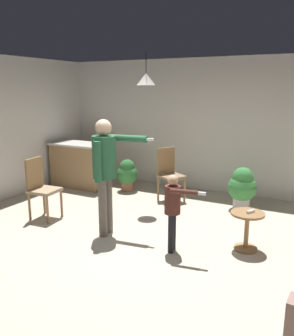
{
  "coord_description": "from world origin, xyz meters",
  "views": [
    {
      "loc": [
        2.29,
        -3.77,
        2.11
      ],
      "look_at": [
        0.04,
        0.54,
        1.0
      ],
      "focal_mm": 37.67,
      "sensor_mm": 36.0,
      "label": 1
    }
  ],
  "objects_px": {
    "kitchen_counter": "(80,165)",
    "potted_plant_corner": "(127,174)",
    "person_child": "(173,205)",
    "dining_chair_by_counter": "(169,172)",
    "side_table_by_couch": "(247,226)",
    "potted_plant_by_wall": "(242,187)",
    "person_adult": "(105,165)",
    "dining_chair_near_wall": "(41,186)",
    "spare_remote_on_table": "(251,211)"
  },
  "relations": [
    {
      "from": "kitchen_counter",
      "to": "potted_plant_corner",
      "type": "height_order",
      "value": "kitchen_counter"
    },
    {
      "from": "potted_plant_corner",
      "to": "spare_remote_on_table",
      "type": "height_order",
      "value": "potted_plant_corner"
    },
    {
      "from": "spare_remote_on_table",
      "to": "side_table_by_couch",
      "type": "bearing_deg",
      "value": -168.81
    },
    {
      "from": "potted_plant_corner",
      "to": "dining_chair_by_counter",
      "type": "bearing_deg",
      "value": -8.8
    },
    {
      "from": "person_child",
      "to": "dining_chair_by_counter",
      "type": "bearing_deg",
      "value": -163.21
    },
    {
      "from": "kitchen_counter",
      "to": "potted_plant_by_wall",
      "type": "distance_m",
      "value": 3.48
    },
    {
      "from": "kitchen_counter",
      "to": "person_adult",
      "type": "distance_m",
      "value": 2.8
    },
    {
      "from": "potted_plant_by_wall",
      "to": "spare_remote_on_table",
      "type": "xyz_separation_m",
      "value": [
        0.46,
        -1.57,
        0.12
      ]
    },
    {
      "from": "person_child",
      "to": "potted_plant_by_wall",
      "type": "xyz_separation_m",
      "value": [
        0.43,
        2.07,
        -0.22
      ]
    },
    {
      "from": "kitchen_counter",
      "to": "person_adult",
      "type": "bearing_deg",
      "value": -44.25
    },
    {
      "from": "dining_chair_by_counter",
      "to": "potted_plant_corner",
      "type": "distance_m",
      "value": 1.05
    },
    {
      "from": "side_table_by_couch",
      "to": "spare_remote_on_table",
      "type": "distance_m",
      "value": 0.21
    },
    {
      "from": "person_adult",
      "to": "person_child",
      "type": "xyz_separation_m",
      "value": [
        1.08,
        -0.07,
        -0.4
      ]
    },
    {
      "from": "kitchen_counter",
      "to": "person_adult",
      "type": "relative_size",
      "value": 0.75
    },
    {
      "from": "kitchen_counter",
      "to": "side_table_by_couch",
      "type": "bearing_deg",
      "value": -20.99
    },
    {
      "from": "kitchen_counter",
      "to": "potted_plant_corner",
      "type": "xyz_separation_m",
      "value": [
        1.09,
        0.16,
        -0.11
      ]
    },
    {
      "from": "person_adult",
      "to": "person_child",
      "type": "height_order",
      "value": "person_adult"
    },
    {
      "from": "side_table_by_couch",
      "to": "person_adult",
      "type": "height_order",
      "value": "person_adult"
    },
    {
      "from": "person_adult",
      "to": "spare_remote_on_table",
      "type": "xyz_separation_m",
      "value": [
        1.97,
        0.43,
        -0.51
      ]
    },
    {
      "from": "dining_chair_near_wall",
      "to": "potted_plant_corner",
      "type": "xyz_separation_m",
      "value": [
        0.44,
        2.01,
        -0.18
      ]
    },
    {
      "from": "person_adult",
      "to": "potted_plant_by_wall",
      "type": "height_order",
      "value": "person_adult"
    },
    {
      "from": "kitchen_counter",
      "to": "dining_chair_by_counter",
      "type": "relative_size",
      "value": 1.26
    },
    {
      "from": "side_table_by_couch",
      "to": "dining_chair_by_counter",
      "type": "xyz_separation_m",
      "value": [
        -1.79,
        1.5,
        0.22
      ]
    },
    {
      "from": "person_adult",
      "to": "potted_plant_corner",
      "type": "bearing_deg",
      "value": -164.66
    },
    {
      "from": "person_adult",
      "to": "kitchen_counter",
      "type": "bearing_deg",
      "value": -141.83
    },
    {
      "from": "spare_remote_on_table",
      "to": "potted_plant_corner",
      "type": "bearing_deg",
      "value": 149.89
    },
    {
      "from": "kitchen_counter",
      "to": "dining_chair_by_counter",
      "type": "xyz_separation_m",
      "value": [
        2.11,
        0.0,
        0.07
      ]
    },
    {
      "from": "person_child",
      "to": "potted_plant_corner",
      "type": "distance_m",
      "value": 2.92
    },
    {
      "from": "kitchen_counter",
      "to": "potted_plant_by_wall",
      "type": "height_order",
      "value": "kitchen_counter"
    },
    {
      "from": "potted_plant_by_wall",
      "to": "kitchen_counter",
      "type": "bearing_deg",
      "value": -178.64
    },
    {
      "from": "dining_chair_by_counter",
      "to": "spare_remote_on_table",
      "type": "bearing_deg",
      "value": 82.14
    },
    {
      "from": "kitchen_counter",
      "to": "side_table_by_couch",
      "type": "xyz_separation_m",
      "value": [
        3.89,
        -1.49,
        -0.15
      ]
    },
    {
      "from": "dining_chair_near_wall",
      "to": "person_child",
      "type": "bearing_deg",
      "value": 82.69
    },
    {
      "from": "person_adult",
      "to": "dining_chair_near_wall",
      "type": "height_order",
      "value": "person_adult"
    },
    {
      "from": "person_child",
      "to": "dining_chair_near_wall",
      "type": "relative_size",
      "value": 1.04
    },
    {
      "from": "side_table_by_couch",
      "to": "person_child",
      "type": "relative_size",
      "value": 0.5
    },
    {
      "from": "kitchen_counter",
      "to": "person_child",
      "type": "bearing_deg",
      "value": -33.09
    },
    {
      "from": "kitchen_counter",
      "to": "person_adult",
      "type": "xyz_separation_m",
      "value": [
        1.96,
        -1.91,
        0.57
      ]
    },
    {
      "from": "person_adult",
      "to": "potted_plant_corner",
      "type": "relative_size",
      "value": 2.54
    },
    {
      "from": "dining_chair_by_counter",
      "to": "potted_plant_by_wall",
      "type": "bearing_deg",
      "value": 124.74
    },
    {
      "from": "side_table_by_couch",
      "to": "potted_plant_by_wall",
      "type": "distance_m",
      "value": 1.63
    },
    {
      "from": "potted_plant_corner",
      "to": "potted_plant_by_wall",
      "type": "relative_size",
      "value": 0.87
    },
    {
      "from": "spare_remote_on_table",
      "to": "dining_chair_by_counter",
      "type": "bearing_deg",
      "value": 140.68
    },
    {
      "from": "potted_plant_corner",
      "to": "spare_remote_on_table",
      "type": "bearing_deg",
      "value": -30.11
    },
    {
      "from": "side_table_by_couch",
      "to": "spare_remote_on_table",
      "type": "height_order",
      "value": "spare_remote_on_table"
    },
    {
      "from": "potted_plant_corner",
      "to": "dining_chair_near_wall",
      "type": "bearing_deg",
      "value": -102.44
    },
    {
      "from": "dining_chair_by_counter",
      "to": "potted_plant_by_wall",
      "type": "distance_m",
      "value": 1.37
    },
    {
      "from": "person_child",
      "to": "dining_chair_by_counter",
      "type": "distance_m",
      "value": 2.2
    },
    {
      "from": "kitchen_counter",
      "to": "person_child",
      "type": "height_order",
      "value": "person_child"
    },
    {
      "from": "dining_chair_by_counter",
      "to": "potted_plant_corner",
      "type": "height_order",
      "value": "dining_chair_by_counter"
    }
  ]
}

